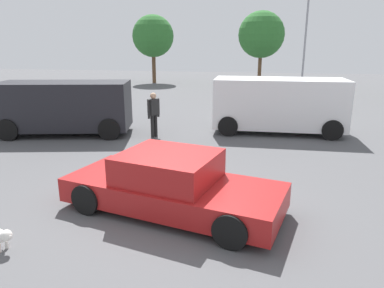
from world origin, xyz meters
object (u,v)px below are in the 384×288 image
object	(u,v)px
sedan_foreground	(172,185)
pedestrian	(154,111)
suv_dark	(65,106)
light_post_near	(307,21)
van_white	(278,104)

from	to	relation	value
sedan_foreground	pedestrian	world-z (taller)	pedestrian
suv_dark	light_post_near	world-z (taller)	light_post_near
pedestrian	light_post_near	world-z (taller)	light_post_near
sedan_foreground	pedestrian	bearing A→B (deg)	123.87
suv_dark	light_post_near	bearing A→B (deg)	42.56
pedestrian	light_post_near	distance (m)	16.64
light_post_near	van_white	bearing A→B (deg)	-99.45
suv_dark	pedestrian	distance (m)	3.48
suv_dark	light_post_near	xyz separation A→B (m)	(10.22, 14.93, 3.92)
suv_dark	pedestrian	xyz separation A→B (m)	(3.47, 0.26, -0.11)
van_white	light_post_near	xyz separation A→B (m)	(2.16, 12.96, 3.88)
sedan_foreground	van_white	distance (m)	7.95
sedan_foreground	van_white	bearing A→B (deg)	85.72
suv_dark	sedan_foreground	bearing A→B (deg)	-57.64
van_white	suv_dark	world-z (taller)	van_white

